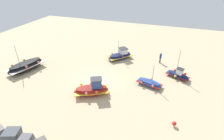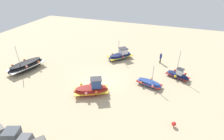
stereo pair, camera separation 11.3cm
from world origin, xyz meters
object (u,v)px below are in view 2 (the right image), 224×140
fishing_boat_0 (178,75)px  fishing_boat_3 (26,66)px  fishing_boat_1 (92,89)px  fishing_boat_4 (149,83)px  mooring_buoy_0 (174,124)px  person_walking (161,57)px  fishing_boat_2 (120,55)px

fishing_boat_0 → fishing_boat_3: (20.10, 4.95, 0.24)m
fishing_boat_3 → fishing_boat_1: bearing=-83.1°
fishing_boat_4 → mooring_buoy_0: 6.51m
person_walking → mooring_buoy_0: person_walking is taller
fishing_boat_1 → person_walking: (-6.43, -10.46, 0.28)m
fishing_boat_3 → person_walking: fishing_boat_3 is taller
fishing_boat_2 → fishing_boat_3: size_ratio=0.73×
fishing_boat_1 → fishing_boat_2: bearing=60.4°
fishing_boat_0 → fishing_boat_4: bearing=-111.9°
fishing_boat_1 → person_walking: size_ratio=2.51×
fishing_boat_3 → fishing_boat_4: bearing=-66.5°
person_walking → fishing_boat_0: bearing=150.4°
fishing_boat_4 → fishing_boat_0: bearing=-120.9°
fishing_boat_3 → fishing_boat_4: size_ratio=1.62×
fishing_boat_4 → mooring_buoy_0: size_ratio=6.35×
fishing_boat_0 → mooring_buoy_0: (0.09, 8.78, -0.11)m
fishing_boat_1 → mooring_buoy_0: bearing=-39.1°
fishing_boat_1 → fishing_boat_0: bearing=9.9°
fishing_boat_0 → fishing_boat_1: 11.42m
fishing_boat_2 → fishing_boat_3: fishing_boat_3 is taller
fishing_boat_4 → fishing_boat_2: bearing=-31.7°
fishing_boat_0 → person_walking: fishing_boat_0 is taller
fishing_boat_2 → person_walking: (-6.08, -0.67, 0.36)m
person_walking → mooring_buoy_0: 12.57m
fishing_boat_4 → person_walking: bearing=-79.7°
fishing_boat_1 → mooring_buoy_0: size_ratio=7.89×
fishing_boat_3 → person_walking: bearing=-47.0°
person_walking → mooring_buoy_0: (-2.54, 12.29, -0.63)m
fishing_boat_1 → fishing_boat_4: fishing_boat_4 is taller
fishing_boat_0 → person_walking: bearing=151.3°
fishing_boat_3 → mooring_buoy_0: size_ratio=10.31×
fishing_boat_0 → mooring_buoy_0: fishing_boat_0 is taller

